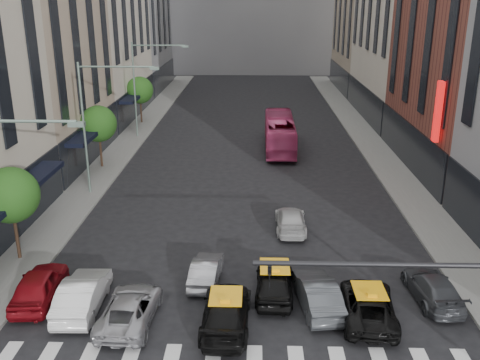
# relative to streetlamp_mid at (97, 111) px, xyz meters

# --- Properties ---
(sidewalk_left) EXTENTS (3.00, 96.00, 0.15)m
(sidewalk_left) POSITION_rel_streetlamp_mid_xyz_m (-1.46, 10.00, -5.83)
(sidewalk_left) COLOR slate
(sidewalk_left) RESTS_ON ground
(sidewalk_right) EXTENTS (3.00, 96.00, 0.15)m
(sidewalk_right) POSITION_rel_streetlamp_mid_xyz_m (21.54, 10.00, -5.83)
(sidewalk_right) COLOR slate
(sidewalk_right) RESTS_ON ground
(building_left_b) EXTENTS (8.00, 16.00, 24.00)m
(building_left_b) POSITION_rel_streetlamp_mid_xyz_m (-6.96, 8.00, 6.10)
(building_left_b) COLOR tan
(building_left_b) RESTS_ON ground
(tree_near) EXTENTS (2.88, 2.88, 4.95)m
(tree_near) POSITION_rel_streetlamp_mid_xyz_m (-1.76, -10.00, -2.25)
(tree_near) COLOR black
(tree_near) RESTS_ON sidewalk_left
(tree_mid) EXTENTS (2.88, 2.88, 4.95)m
(tree_mid) POSITION_rel_streetlamp_mid_xyz_m (-1.76, 6.00, -2.25)
(tree_mid) COLOR black
(tree_mid) RESTS_ON sidewalk_left
(tree_far) EXTENTS (2.88, 2.88, 4.95)m
(tree_far) POSITION_rel_streetlamp_mid_xyz_m (-1.76, 22.00, -2.25)
(tree_far) COLOR black
(tree_far) RESTS_ON sidewalk_left
(streetlamp_mid) EXTENTS (5.38, 0.25, 9.00)m
(streetlamp_mid) POSITION_rel_streetlamp_mid_xyz_m (0.00, 0.00, 0.00)
(streetlamp_mid) COLOR gray
(streetlamp_mid) RESTS_ON sidewalk_left
(streetlamp_far) EXTENTS (5.38, 0.25, 9.00)m
(streetlamp_far) POSITION_rel_streetlamp_mid_xyz_m (0.00, 16.00, 0.00)
(streetlamp_far) COLOR gray
(streetlamp_far) RESTS_ON sidewalk_left
(liberty_sign) EXTENTS (0.30, 0.70, 4.00)m
(liberty_sign) POSITION_rel_streetlamp_mid_xyz_m (22.64, 0.00, 0.10)
(liberty_sign) COLOR red
(liberty_sign) RESTS_ON ground
(car_red) EXTENTS (2.12, 4.58, 1.52)m
(car_red) POSITION_rel_streetlamp_mid_xyz_m (0.84, -13.85, -5.15)
(car_red) COLOR maroon
(car_red) RESTS_ON ground
(car_white_front) EXTENTS (1.73, 4.63, 1.51)m
(car_white_front) POSITION_rel_streetlamp_mid_xyz_m (3.04, -14.54, -5.15)
(car_white_front) COLOR silver
(car_white_front) RESTS_ON ground
(car_silver) EXTENTS (2.32, 4.70, 1.28)m
(car_silver) POSITION_rel_streetlamp_mid_xyz_m (5.34, -15.45, -5.26)
(car_silver) COLOR #9F9FA4
(car_silver) RESTS_ON ground
(taxi_left) EXTENTS (2.11, 4.95, 1.42)m
(taxi_left) POSITION_rel_streetlamp_mid_xyz_m (9.44, -15.67, -5.19)
(taxi_left) COLOR black
(taxi_left) RESTS_ON ground
(taxi_center) EXTENTS (1.91, 4.36, 1.46)m
(taxi_center) POSITION_rel_streetlamp_mid_xyz_m (11.55, -13.13, -5.17)
(taxi_center) COLOR black
(taxi_center) RESTS_ON ground
(car_grey_mid) EXTENTS (2.07, 4.50, 1.43)m
(car_grey_mid) POSITION_rel_streetlamp_mid_xyz_m (13.42, -14.16, -5.19)
(car_grey_mid) COLOR #404347
(car_grey_mid) RESTS_ON ground
(taxi_right) EXTENTS (2.62, 4.91, 1.31)m
(taxi_right) POSITION_rel_streetlamp_mid_xyz_m (15.52, -14.90, -5.25)
(taxi_right) COLOR black
(taxi_right) RESTS_ON ground
(car_grey_curb) EXTENTS (2.08, 4.51, 1.28)m
(car_grey_curb) POSITION_rel_streetlamp_mid_xyz_m (18.74, -13.38, -5.27)
(car_grey_curb) COLOR #3B3D42
(car_grey_curb) RESTS_ON ground
(car_row2_left) EXTENTS (1.54, 3.79, 1.22)m
(car_row2_left) POSITION_rel_streetlamp_mid_xyz_m (8.28, -11.98, -5.29)
(car_row2_left) COLOR #98989D
(car_row2_left) RESTS_ON ground
(car_row2_right) EXTENTS (1.80, 4.33, 1.25)m
(car_row2_right) POSITION_rel_streetlamp_mid_xyz_m (12.76, -5.74, -5.28)
(car_row2_right) COLOR #BBBBBB
(car_row2_right) RESTS_ON ground
(bus) EXTENTS (2.62, 10.78, 3.00)m
(bus) POSITION_rel_streetlamp_mid_xyz_m (12.87, 12.15, -4.41)
(bus) COLOR #C63A6F
(bus) RESTS_ON ground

